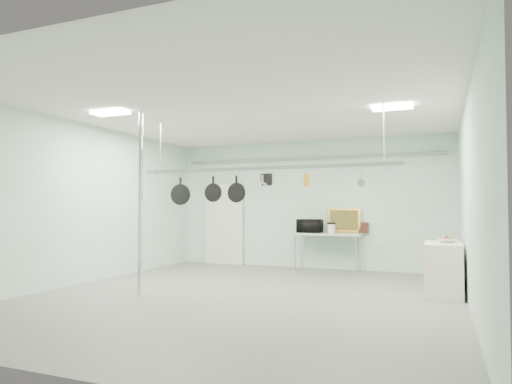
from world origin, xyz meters
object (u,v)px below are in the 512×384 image
at_px(microwave, 310,226).
at_px(skillet_right, 236,189).
at_px(skillet_left, 180,191).
at_px(chrome_pole, 140,202).
at_px(fruit_bowl, 447,240).
at_px(side_cabinet, 443,269).
at_px(coffee_canister, 331,229).
at_px(skillet_mid, 213,189).
at_px(prep_table, 327,236).
at_px(pot_rack, 261,167).

relative_size(microwave, skillet_right, 1.22).
height_order(microwave, skillet_left, skillet_left).
distance_m(chrome_pole, fruit_bowl, 5.35).
distance_m(side_cabinet, coffee_canister, 3.21).
height_order(side_cabinet, skillet_left, skillet_left).
bearing_deg(side_cabinet, skillet_mid, -164.25).
distance_m(prep_table, coffee_canister, 0.28).
bearing_deg(skillet_mid, microwave, 73.48).
relative_size(prep_table, microwave, 2.75).
xyz_separation_m(prep_table, microwave, (-0.43, 0.00, 0.23)).
relative_size(chrome_pole, prep_table, 2.00).
bearing_deg(prep_table, fruit_bowl, -39.95).
distance_m(fruit_bowl, skillet_right, 3.78).
bearing_deg(fruit_bowl, skillet_right, -162.33).
bearing_deg(side_cabinet, microwave, 143.48).
xyz_separation_m(chrome_pole, side_cabinet, (4.85, 2.00, -1.15)).
bearing_deg(fruit_bowl, prep_table, 140.05).
distance_m(skillet_left, skillet_right, 1.17).
bearing_deg(fruit_bowl, side_cabinet, -168.10).
xyz_separation_m(chrome_pole, microwave, (1.87, 4.20, -0.53)).
height_order(chrome_pole, skillet_left, chrome_pole).
height_order(chrome_pole, pot_rack, chrome_pole).
xyz_separation_m(prep_table, fruit_bowl, (2.61, -2.19, 0.11)).
bearing_deg(pot_rack, skillet_right, 180.00).
height_order(pot_rack, coffee_canister, pot_rack).
relative_size(chrome_pole, fruit_bowl, 9.87).
height_order(coffee_canister, skillet_right, skillet_right).
bearing_deg(skillet_right, chrome_pole, -143.74).
bearing_deg(prep_table, pot_rack, -96.91).
bearing_deg(microwave, fruit_bowl, 143.81).
distance_m(pot_rack, skillet_left, 1.70).
xyz_separation_m(coffee_canister, skillet_mid, (-1.49, -3.14, 0.84)).
relative_size(pot_rack, skillet_mid, 10.44).
bearing_deg(skillet_left, pot_rack, -7.81).
bearing_deg(chrome_pole, side_cabinet, 22.41).
bearing_deg(coffee_canister, chrome_pole, -121.07).
xyz_separation_m(fruit_bowl, skillet_right, (-3.49, -1.11, 0.91)).
distance_m(side_cabinet, skillet_left, 4.92).
height_order(prep_table, pot_rack, pot_rack).
height_order(prep_table, coffee_canister, coffee_canister).
bearing_deg(side_cabinet, pot_rack, -159.55).
bearing_deg(skillet_right, side_cabinet, 21.64).
height_order(fruit_bowl, skillet_right, skillet_right).
relative_size(chrome_pole, microwave, 5.50).
distance_m(chrome_pole, pot_rack, 2.19).
relative_size(prep_table, skillet_mid, 3.48).
bearing_deg(chrome_pole, skillet_left, 74.30).
distance_m(microwave, coffee_canister, 0.59).
bearing_deg(chrome_pole, fruit_bowl, 22.29).
bearing_deg(coffee_canister, microwave, 163.84).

